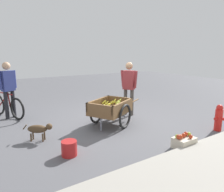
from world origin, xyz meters
TOP-DOWN VIEW (x-y plane):
  - ground_plane at (0.00, 0.00)m, footprint 24.00×24.00m
  - fruit_cart at (0.31, 0.35)m, footprint 1.81×1.44m
  - vendor_person at (-0.70, -0.18)m, footprint 0.34×0.54m
  - bicycle at (2.53, -1.96)m, footprint 0.76×1.54m
  - cyclist_person at (2.47, -1.82)m, footprint 0.48×0.33m
  - dog at (2.18, 0.35)m, footprint 0.57×0.43m
  - fire_hydrant at (-1.74, 2.15)m, footprint 0.25×0.25m
  - plastic_bucket at (1.89, 1.36)m, footprint 0.30×0.30m
  - apple_crate at (-0.22, 2.33)m, footprint 0.44×0.32m

SIDE VIEW (x-z plane):
  - ground_plane at x=0.00m, z-range 0.00..0.00m
  - apple_crate at x=-0.22m, z-range -0.03..0.29m
  - plastic_bucket at x=1.89m, z-range 0.00..0.29m
  - dog at x=2.18m, z-range 0.07..0.47m
  - fire_hydrant at x=-1.74m, z-range 0.00..0.67m
  - bicycle at x=2.53m, z-range -0.07..0.78m
  - fruit_cart at x=0.31m, z-range 0.08..0.80m
  - vendor_person at x=-0.70m, z-range 0.17..1.81m
  - cyclist_person at x=2.47m, z-range 0.17..1.84m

